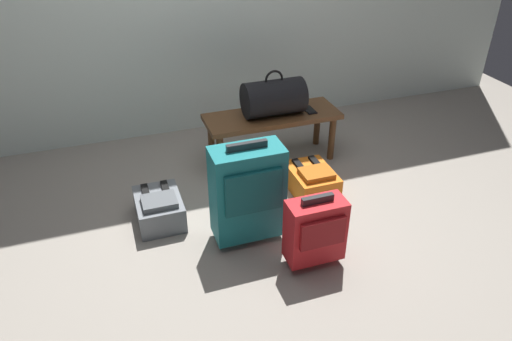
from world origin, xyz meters
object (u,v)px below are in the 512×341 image
Objects in this scene: backpack_orange at (312,180)px; backpack_grey at (159,208)px; bench at (272,122)px; cell_phone at (309,110)px; suitcase_upright_teal at (248,192)px; suitcase_small_red at (315,230)px; duffel_bag_black at (274,98)px.

backpack_orange is 1.05m from backpack_grey.
backpack_orange is at bearing -78.27° from bench.
backpack_grey is (-1.23, -0.46, -0.30)m from cell_phone.
suitcase_upright_teal is (-0.75, -0.81, -0.05)m from cell_phone.
suitcase_small_red is 1.21× the size of backpack_grey.
suitcase_upright_teal is 1.73× the size of backpack_orange.
suitcase_upright_teal is at bearing -119.50° from duffel_bag_black.
cell_phone is at bearing 67.55° from suitcase_small_red.
suitcase_upright_teal is at bearing -36.47° from backpack_grey.
bench is at bearing -180.00° from duffel_bag_black.
backpack_orange is at bearing -79.16° from duffel_bag_black.
duffel_bag_black is at bearing 0.00° from bench.
suitcase_upright_teal reaches higher than bench.
suitcase_upright_teal is 0.44m from suitcase_small_red.
cell_phone is 0.22× the size of suitcase_upright_teal.
bench is at bearing 27.36° from backpack_grey.
bench is 1.19m from suitcase_small_red.
bench reaches higher than backpack_grey.
suitcase_small_red is (0.28, -0.33, -0.10)m from suitcase_upright_teal.
bench is 1.52× the size of suitcase_upright_teal.
cell_phone reaches higher than backpack_grey.
backpack_orange is at bearing -0.98° from backpack_grey.
backpack_grey is at bearing -159.41° from cell_phone.
backpack_orange is (0.10, -0.51, -0.42)m from duffel_bag_black.
duffel_bag_black is at bearing 60.50° from suitcase_upright_teal.
suitcase_upright_teal is (-0.47, -0.84, 0.01)m from bench.
suitcase_small_red is (-0.19, -1.17, -0.28)m from duffel_bag_black.
suitcase_upright_teal reaches higher than suitcase_small_red.
backpack_grey is (-0.95, -0.49, -0.42)m from duffel_bag_black.
bench is at bearing 174.72° from cell_phone.
cell_phone is 0.38× the size of backpack_grey.
backpack_orange is at bearing -110.67° from cell_phone.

